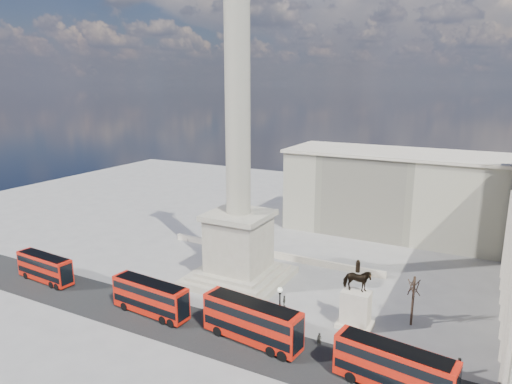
{
  "coord_description": "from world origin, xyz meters",
  "views": [
    {
      "loc": [
        32.86,
        -51.65,
        29.44
      ],
      "look_at": [
        4.99,
        1.11,
        15.33
      ],
      "focal_mm": 32.0,
      "sensor_mm": 36.0,
      "label": 1
    }
  ],
  "objects_px": {
    "pedestrian_standing": "(458,366)",
    "victorian_lamp": "(280,310)",
    "red_bus_a": "(151,297)",
    "pedestrian_walking": "(319,339)",
    "nelsons_column": "(239,199)",
    "red_bus_e": "(45,268)",
    "pedestrian_crossing": "(284,301)",
    "red_bus_b": "(252,321)",
    "equestrian_statue": "(356,303)",
    "red_bus_c": "(394,368)"
  },
  "relations": [
    {
      "from": "red_bus_b",
      "to": "pedestrian_walking",
      "type": "relative_size",
      "value": 7.88
    },
    {
      "from": "red_bus_c",
      "to": "red_bus_e",
      "type": "relative_size",
      "value": 1.13
    },
    {
      "from": "red_bus_a",
      "to": "equestrian_statue",
      "type": "height_order",
      "value": "equestrian_statue"
    },
    {
      "from": "pedestrian_crossing",
      "to": "equestrian_statue",
      "type": "bearing_deg",
      "value": -121.59
    },
    {
      "from": "red_bus_a",
      "to": "pedestrian_standing",
      "type": "height_order",
      "value": "red_bus_a"
    },
    {
      "from": "pedestrian_standing",
      "to": "victorian_lamp",
      "type": "bearing_deg",
      "value": -20.34
    },
    {
      "from": "red_bus_a",
      "to": "pedestrian_crossing",
      "type": "xyz_separation_m",
      "value": [
        14.58,
        10.02,
        -1.59
      ]
    },
    {
      "from": "red_bus_c",
      "to": "red_bus_e",
      "type": "bearing_deg",
      "value": -173.74
    },
    {
      "from": "nelsons_column",
      "to": "red_bus_b",
      "type": "bearing_deg",
      "value": -55.03
    },
    {
      "from": "nelsons_column",
      "to": "red_bus_e",
      "type": "xyz_separation_m",
      "value": [
        -25.9,
        -14.28,
        -10.7
      ]
    },
    {
      "from": "red_bus_e",
      "to": "victorian_lamp",
      "type": "height_order",
      "value": "victorian_lamp"
    },
    {
      "from": "victorian_lamp",
      "to": "pedestrian_crossing",
      "type": "distance_m",
      "value": 9.19
    },
    {
      "from": "red_bus_a",
      "to": "pedestrian_crossing",
      "type": "height_order",
      "value": "red_bus_a"
    },
    {
      "from": "red_bus_a",
      "to": "red_bus_e",
      "type": "xyz_separation_m",
      "value": [
        -21.09,
        0.46,
        -0.18
      ]
    },
    {
      "from": "nelsons_column",
      "to": "pedestrian_walking",
      "type": "bearing_deg",
      "value": -33.67
    },
    {
      "from": "red_bus_a",
      "to": "victorian_lamp",
      "type": "bearing_deg",
      "value": 10.45
    },
    {
      "from": "red_bus_e",
      "to": "pedestrian_walking",
      "type": "xyz_separation_m",
      "value": [
        43.17,
        2.78,
        -1.42
      ]
    },
    {
      "from": "equestrian_statue",
      "to": "pedestrian_walking",
      "type": "height_order",
      "value": "equestrian_statue"
    },
    {
      "from": "red_bus_a",
      "to": "pedestrian_walking",
      "type": "height_order",
      "value": "red_bus_a"
    },
    {
      "from": "victorian_lamp",
      "to": "pedestrian_standing",
      "type": "bearing_deg",
      "value": 9.08
    },
    {
      "from": "red_bus_a",
      "to": "victorian_lamp",
      "type": "distance_m",
      "value": 17.79
    },
    {
      "from": "nelsons_column",
      "to": "pedestrian_walking",
      "type": "height_order",
      "value": "nelsons_column"
    },
    {
      "from": "nelsons_column",
      "to": "red_bus_e",
      "type": "bearing_deg",
      "value": -151.14
    },
    {
      "from": "red_bus_c",
      "to": "victorian_lamp",
      "type": "bearing_deg",
      "value": 175.99
    },
    {
      "from": "equestrian_statue",
      "to": "pedestrian_walking",
      "type": "xyz_separation_m",
      "value": [
        -2.42,
        -6.19,
        -2.31
      ]
    },
    {
      "from": "red_bus_b",
      "to": "nelsons_column",
      "type": "bearing_deg",
      "value": 131.55
    },
    {
      "from": "red_bus_a",
      "to": "pedestrian_walking",
      "type": "xyz_separation_m",
      "value": [
        22.08,
        3.23,
        -1.6
      ]
    },
    {
      "from": "red_bus_b",
      "to": "pedestrian_crossing",
      "type": "bearing_deg",
      "value": 98.33
    },
    {
      "from": "nelsons_column",
      "to": "red_bus_e",
      "type": "distance_m",
      "value": 31.45
    },
    {
      "from": "nelsons_column",
      "to": "red_bus_b",
      "type": "xyz_separation_m",
      "value": [
        10.06,
        -14.39,
        -10.28
      ]
    },
    {
      "from": "equestrian_statue",
      "to": "pedestrian_standing",
      "type": "bearing_deg",
      "value": -19.9
    },
    {
      "from": "pedestrian_walking",
      "to": "pedestrian_standing",
      "type": "bearing_deg",
      "value": 11.77
    },
    {
      "from": "red_bus_a",
      "to": "victorian_lamp",
      "type": "xyz_separation_m",
      "value": [
        17.61,
        1.95,
        1.62
      ]
    },
    {
      "from": "red_bus_b",
      "to": "red_bus_c",
      "type": "xyz_separation_m",
      "value": [
        16.41,
        -1.24,
        -0.14
      ]
    },
    {
      "from": "red_bus_b",
      "to": "red_bus_c",
      "type": "relative_size",
      "value": 1.05
    },
    {
      "from": "pedestrian_walking",
      "to": "red_bus_c",
      "type": "bearing_deg",
      "value": -19.27
    },
    {
      "from": "victorian_lamp",
      "to": "pedestrian_standing",
      "type": "xyz_separation_m",
      "value": [
        19.1,
        3.05,
        -3.09
      ]
    },
    {
      "from": "pedestrian_walking",
      "to": "red_bus_b",
      "type": "bearing_deg",
      "value": -153.29
    },
    {
      "from": "pedestrian_standing",
      "to": "pedestrian_crossing",
      "type": "xyz_separation_m",
      "value": [
        -22.13,
        5.01,
        -0.11
      ]
    },
    {
      "from": "pedestrian_walking",
      "to": "pedestrian_standing",
      "type": "distance_m",
      "value": 14.74
    },
    {
      "from": "red_bus_a",
      "to": "pedestrian_standing",
      "type": "bearing_deg",
      "value": 11.89
    },
    {
      "from": "victorian_lamp",
      "to": "red_bus_c",
      "type": "bearing_deg",
      "value": -11.75
    },
    {
      "from": "red_bus_a",
      "to": "pedestrian_walking",
      "type": "relative_size",
      "value": 7.15
    },
    {
      "from": "nelsons_column",
      "to": "red_bus_b",
      "type": "distance_m",
      "value": 20.35
    },
    {
      "from": "victorian_lamp",
      "to": "pedestrian_standing",
      "type": "distance_m",
      "value": 19.59
    },
    {
      "from": "victorian_lamp",
      "to": "pedestrian_crossing",
      "type": "xyz_separation_m",
      "value": [
        -3.03,
        8.06,
        -3.2
      ]
    },
    {
      "from": "victorian_lamp",
      "to": "pedestrian_crossing",
      "type": "bearing_deg",
      "value": 110.59
    },
    {
      "from": "victorian_lamp",
      "to": "pedestrian_walking",
      "type": "height_order",
      "value": "victorian_lamp"
    },
    {
      "from": "red_bus_e",
      "to": "red_bus_c",
      "type": "bearing_deg",
      "value": 2.33
    },
    {
      "from": "red_bus_a",
      "to": "equestrian_statue",
      "type": "xyz_separation_m",
      "value": [
        24.5,
        9.43,
        0.71
      ]
    }
  ]
}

